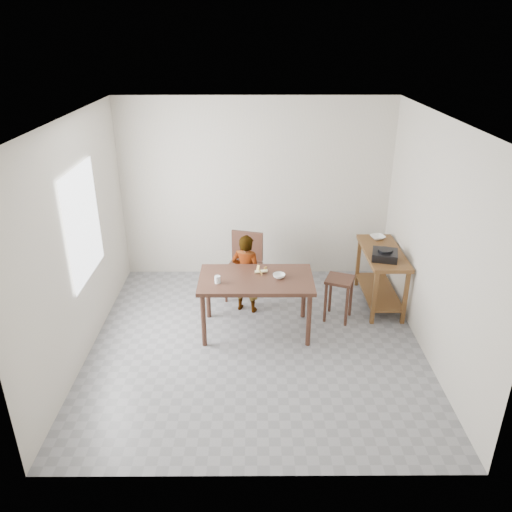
{
  "coord_description": "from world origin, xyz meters",
  "views": [
    {
      "loc": [
        -0.03,
        -5.14,
        3.52
      ],
      "look_at": [
        0.0,
        0.4,
        1.0
      ],
      "focal_mm": 35.0,
      "sensor_mm": 36.0,
      "label": 1
    }
  ],
  "objects_px": {
    "dining_table": "(256,305)",
    "dining_chair": "(243,268)",
    "prep_counter": "(380,277)",
    "stool": "(338,299)",
    "child": "(246,274)"
  },
  "relations": [
    {
      "from": "dining_table",
      "to": "stool",
      "type": "bearing_deg",
      "value": 14.85
    },
    {
      "from": "dining_table",
      "to": "prep_counter",
      "type": "height_order",
      "value": "prep_counter"
    },
    {
      "from": "dining_table",
      "to": "dining_chair",
      "type": "relative_size",
      "value": 1.49
    },
    {
      "from": "child",
      "to": "prep_counter",
      "type": "bearing_deg",
      "value": -155.59
    },
    {
      "from": "prep_counter",
      "to": "dining_table",
      "type": "bearing_deg",
      "value": -157.85
    },
    {
      "from": "dining_table",
      "to": "stool",
      "type": "relative_size",
      "value": 2.35
    },
    {
      "from": "stool",
      "to": "child",
      "type": "bearing_deg",
      "value": 169.31
    },
    {
      "from": "dining_table",
      "to": "child",
      "type": "bearing_deg",
      "value": 103.98
    },
    {
      "from": "child",
      "to": "dining_chair",
      "type": "height_order",
      "value": "child"
    },
    {
      "from": "prep_counter",
      "to": "child",
      "type": "bearing_deg",
      "value": -174.32
    },
    {
      "from": "dining_table",
      "to": "child",
      "type": "xyz_separation_m",
      "value": [
        -0.13,
        0.52,
        0.18
      ]
    },
    {
      "from": "dining_chair",
      "to": "dining_table",
      "type": "bearing_deg",
      "value": -62.13
    },
    {
      "from": "prep_counter",
      "to": "stool",
      "type": "height_order",
      "value": "prep_counter"
    },
    {
      "from": "stool",
      "to": "prep_counter",
      "type": "bearing_deg",
      "value": 32.98
    },
    {
      "from": "dining_table",
      "to": "prep_counter",
      "type": "distance_m",
      "value": 1.86
    }
  ]
}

